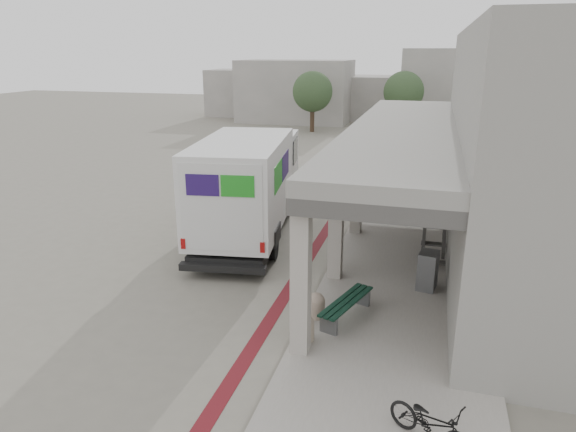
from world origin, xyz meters
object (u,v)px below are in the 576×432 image
(bench, at_px, (346,305))
(bicycle_black, at_px, (431,422))
(fedex_truck, at_px, (249,183))
(utility_cabinet, at_px, (428,270))

(bench, distance_m, bicycle_black, 4.29)
(bicycle_black, bearing_deg, fedex_truck, 64.48)
(fedex_truck, height_order, bench, fedex_truck)
(bench, relative_size, utility_cabinet, 1.98)
(fedex_truck, distance_m, utility_cabinet, 7.11)
(bench, xyz_separation_m, utility_cabinet, (1.85, 2.23, 0.18))
(fedex_truck, distance_m, bicycle_black, 11.28)
(utility_cabinet, xyz_separation_m, bicycle_black, (0.18, -6.01, -0.12))
(bench, height_order, utility_cabinet, utility_cabinet)
(bench, height_order, bicycle_black, bicycle_black)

